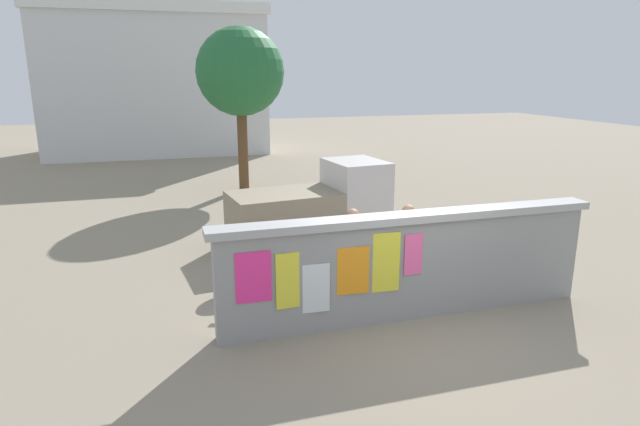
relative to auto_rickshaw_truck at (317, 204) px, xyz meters
name	(u,v)px	position (x,y,z in m)	size (l,w,h in m)	color
ground	(291,204)	(0.28, 3.77, -0.90)	(60.00, 60.00, 0.00)	gray
poster_wall	(409,265)	(0.27, -4.23, -0.01)	(6.36, 0.42, 1.73)	gray
auto_rickshaw_truck	(317,204)	(0.00, 0.00, 0.00)	(3.76, 1.93, 1.85)	black
motorcycle	(482,252)	(2.48, -2.95, -0.44)	(1.90, 0.56, 0.87)	black
bicycle_near	(263,275)	(-1.80, -2.69, -0.54)	(1.65, 0.62, 0.95)	black
person_walking	(352,244)	(-0.34, -3.28, 0.09)	(0.40, 0.40, 1.62)	#BF6626
person_bystander	(407,240)	(0.68, -3.29, 0.09)	(0.34, 0.34, 1.62)	#D83F72
tree_roadside	(240,73)	(-0.70, 6.35, 2.92)	(2.84, 2.84, 5.27)	brown
building_background	(156,80)	(-3.28, 16.42, 2.55)	(10.33, 5.58, 6.85)	silver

